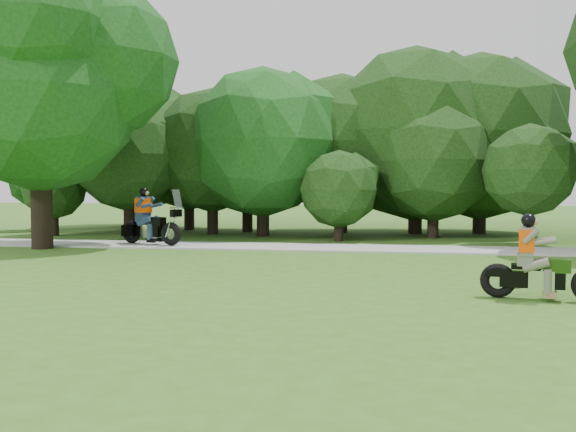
{
  "coord_description": "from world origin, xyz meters",
  "views": [
    {
      "loc": [
        0.89,
        -12.76,
        2.16
      ],
      "look_at": [
        -1.75,
        2.94,
        1.33
      ],
      "focal_mm": 40.0,
      "sensor_mm": 36.0,
      "label": 1
    }
  ],
  "objects": [
    {
      "name": "touring_motorcycle",
      "position": [
        -7.43,
        7.88,
        0.76
      ],
      "size": [
        2.46,
        1.37,
        1.93
      ],
      "rotation": [
        0.0,
        0.0,
        -0.34
      ],
      "color": "black",
      "rests_on": "walkway"
    },
    {
      "name": "big_tree_west",
      "position": [
        -10.54,
        6.85,
        5.76
      ],
      "size": [
        8.64,
        6.56,
        9.96
      ],
      "color": "black",
      "rests_on": "ground"
    },
    {
      "name": "tree_line",
      "position": [
        1.35,
        14.4,
        3.69
      ],
      "size": [
        39.95,
        11.1,
        7.87
      ],
      "color": "black",
      "rests_on": "ground"
    },
    {
      "name": "chopper_motorcycle",
      "position": [
        3.46,
        -0.47,
        0.59
      ],
      "size": [
        2.22,
        0.78,
        1.59
      ],
      "rotation": [
        0.0,
        0.0,
        -0.18
      ],
      "color": "black",
      "rests_on": "ground"
    },
    {
      "name": "walkway",
      "position": [
        0.0,
        8.0,
        0.03
      ],
      "size": [
        60.0,
        2.2,
        0.06
      ],
      "primitive_type": "cube",
      "color": "#ABABA5",
      "rests_on": "ground"
    },
    {
      "name": "ground",
      "position": [
        0.0,
        0.0,
        0.0
      ],
      "size": [
        100.0,
        100.0,
        0.0
      ],
      "primitive_type": "plane",
      "color": "#395C1A",
      "rests_on": "ground"
    }
  ]
}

